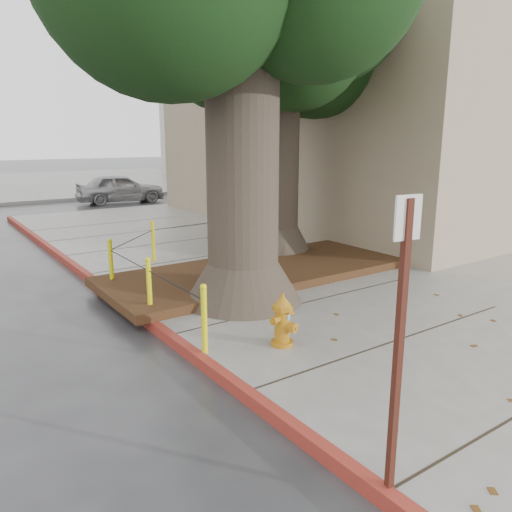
% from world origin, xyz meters
% --- Properties ---
extents(ground, '(140.00, 140.00, 0.00)m').
position_xyz_m(ground, '(0.00, 0.00, 0.00)').
color(ground, '#28282B').
rests_on(ground, ground).
extents(sidewalk_main, '(16.00, 26.00, 0.15)m').
position_xyz_m(sidewalk_main, '(6.00, 2.50, 0.07)').
color(sidewalk_main, slate).
rests_on(sidewalk_main, ground).
extents(sidewalk_far, '(16.00, 20.00, 0.15)m').
position_xyz_m(sidewalk_far, '(6.00, 30.00, 0.07)').
color(sidewalk_far, slate).
rests_on(sidewalk_far, ground).
extents(curb_red, '(0.14, 26.00, 0.16)m').
position_xyz_m(curb_red, '(-2.00, 2.50, 0.07)').
color(curb_red, maroon).
rests_on(curb_red, ground).
extents(planter_bed, '(6.40, 2.60, 0.16)m').
position_xyz_m(planter_bed, '(0.90, 3.90, 0.23)').
color(planter_bed, black).
rests_on(planter_bed, sidewalk_main).
extents(building_corner, '(12.00, 13.00, 10.00)m').
position_xyz_m(building_corner, '(10.00, 8.50, 5.00)').
color(building_corner, gray).
rests_on(building_corner, ground).
extents(building_side_white, '(10.00, 10.00, 9.00)m').
position_xyz_m(building_side_white, '(16.00, 26.00, 4.50)').
color(building_side_white, silver).
rests_on(building_side_white, ground).
extents(building_side_grey, '(12.00, 14.00, 12.00)m').
position_xyz_m(building_side_grey, '(22.00, 32.00, 6.00)').
color(building_side_grey, slate).
rests_on(building_side_grey, ground).
extents(tree_far, '(4.50, 3.80, 7.17)m').
position_xyz_m(tree_far, '(2.64, 5.32, 5.02)').
color(tree_far, '#4C3F33').
rests_on(tree_far, sidewalk_main).
extents(bollard_ring, '(3.79, 5.39, 0.95)m').
position_xyz_m(bollard_ring, '(-0.87, 4.38, 0.66)').
color(bollard_ring, yellow).
rests_on(bollard_ring, sidewalk_main).
extents(fire_hydrant, '(0.39, 0.39, 0.74)m').
position_xyz_m(fire_hydrant, '(-0.92, 0.79, 0.51)').
color(fire_hydrant, '#B77312').
rests_on(fire_hydrant, sidewalk_main).
extents(signpost, '(0.24, 0.06, 2.38)m').
position_xyz_m(signpost, '(-1.95, -1.96, 1.50)').
color(signpost, '#471911').
rests_on(signpost, sidewalk_main).
extents(car_silver, '(4.07, 2.06, 1.33)m').
position_xyz_m(car_silver, '(3.12, 18.09, 0.67)').
color(car_silver, '#9B9A9F').
rests_on(car_silver, ground).
extents(car_red, '(3.36, 1.49, 1.07)m').
position_xyz_m(car_red, '(11.14, 17.31, 0.54)').
color(car_red, maroon).
rests_on(car_red, ground).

